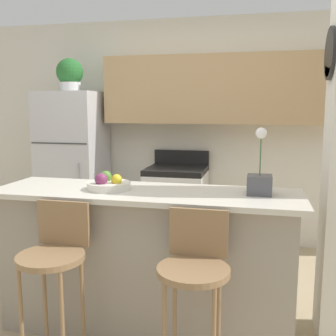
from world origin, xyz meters
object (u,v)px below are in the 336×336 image
Objects in this scene: trash_bin at (113,233)px; stove_range at (176,207)px; orchid_vase at (260,180)px; refrigerator at (73,168)px; bar_stool_right at (194,272)px; fruit_bowl at (108,184)px; potted_plant_on_fridge at (70,75)px; bar_stool_left at (54,258)px.

stove_range is at bearing 19.31° from trash_bin.
orchid_vase is 2.26m from trash_bin.
refrigerator reaches higher than bar_stool_right.
orchid_vase reaches higher than stove_range.
refrigerator is 4.56× the size of trash_bin.
fruit_bowl is (-1.01, -0.07, -0.06)m from orchid_vase.
refrigerator is at bearing 129.78° from bar_stool_right.
fruit_bowl is at bearing -56.62° from refrigerator.
trash_bin is (0.56, -0.21, -0.68)m from refrigerator.
refrigerator is at bearing 142.93° from orchid_vase.
stove_range is at bearing 0.87° from refrigerator.
refrigerator reaches higher than fruit_bowl.
bar_stool_right is 2.31× the size of orchid_vase.
potted_plant_on_fridge reaches higher than bar_stool_right.
trash_bin is at bearing 122.30° from bar_stool_right.
fruit_bowl is at bearing 70.45° from bar_stool_left.
fruit_bowl is (1.09, -1.66, -0.88)m from potted_plant_on_fridge.
bar_stool_left is at bearing -79.11° from trash_bin.
orchid_vase is at bearing -37.07° from refrigerator.
orchid_vase is (2.10, -1.59, -0.82)m from potted_plant_on_fridge.
fruit_bowl is 0.78× the size of trash_bin.
trash_bin is at bearing 100.89° from bar_stool_left.
potted_plant_on_fridge is 0.86× the size of orchid_vase.
refrigerator reaches higher than orchid_vase.
bar_stool_right is (0.84, 0.00, 0.00)m from bar_stool_left.
orchid_vase reaches higher than trash_bin.
bar_stool_right is at bearing -121.58° from orchid_vase.
fruit_bowl reaches higher than bar_stool_right.
refrigerator is at bearing 159.21° from trash_bin.
bar_stool_left is at bearing -109.55° from fruit_bowl.
refrigerator is at bearing 123.38° from fruit_bowl.
bar_stool_left is (-0.29, -2.14, 0.21)m from stove_range.
bar_stool_left is 2.70× the size of potted_plant_on_fridge.
stove_range is 2.49× the size of orchid_vase.
bar_stool_right is at bearing 0.00° from bar_stool_left.
bar_stool_left is 1.36m from orchid_vase.
orchid_vase is at bearing -41.74° from trash_bin.
refrigerator is 1.29m from stove_range.
fruit_bowl is 1.76m from trash_bin.
trash_bin is (-1.54, 1.37, -0.91)m from orchid_vase.
refrigerator is at bearing 113.59° from bar_stool_left.
orchid_vase is (1.17, 0.54, 0.43)m from bar_stool_left.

